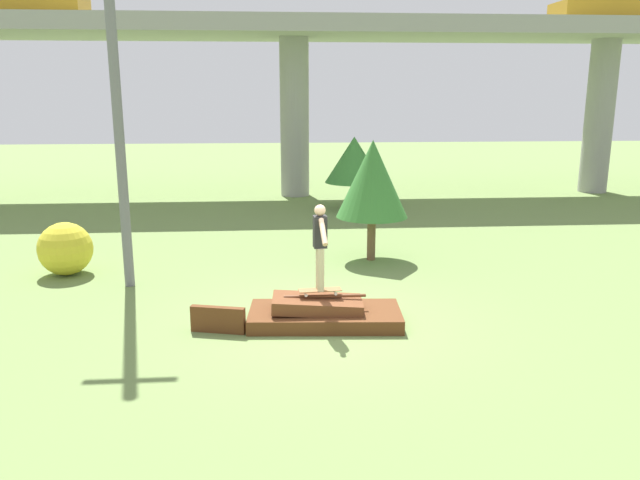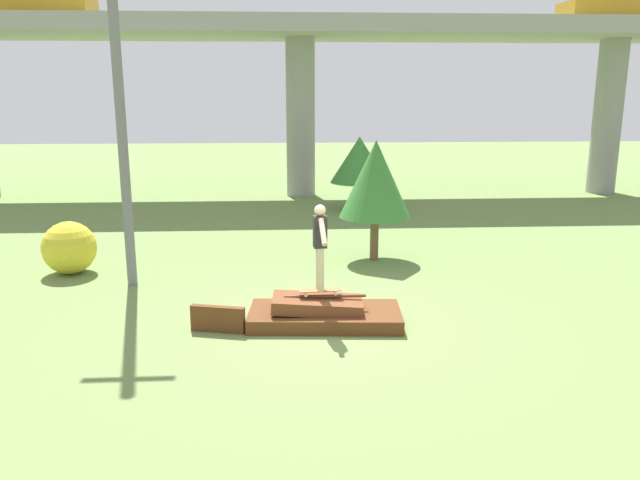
{
  "view_description": "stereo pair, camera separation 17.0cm",
  "coord_description": "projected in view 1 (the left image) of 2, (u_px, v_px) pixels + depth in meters",
  "views": [
    {
      "loc": [
        -0.86,
        -10.25,
        3.95
      ],
      "look_at": [
        -0.08,
        0.02,
        1.5
      ],
      "focal_mm": 35.0,
      "sensor_mm": 36.0,
      "label": 1
    },
    {
      "loc": [
        -0.69,
        -10.27,
        3.95
      ],
      "look_at": [
        -0.08,
        0.02,
        1.5
      ],
      "focal_mm": 35.0,
      "sensor_mm": 36.0,
      "label": 2
    }
  ],
  "objects": [
    {
      "name": "ground_plane",
      "position": [
        325.0,
        323.0,
        10.92
      ],
      "size": [
        80.0,
        80.0,
        0.0
      ],
      "primitive_type": "plane",
      "color": "olive"
    },
    {
      "name": "scrap_pile",
      "position": [
        323.0,
        313.0,
        10.87
      ],
      "size": [
        2.71,
        1.39,
        0.53
      ],
      "color": "#5B3319",
      "rests_on": "ground_plane"
    },
    {
      "name": "scrap_plank_loose",
      "position": [
        218.0,
        320.0,
        10.46
      ],
      "size": [
        0.93,
        0.35,
        0.45
      ],
      "color": "#5B3319",
      "rests_on": "ground_plane"
    },
    {
      "name": "skateboard",
      "position": [
        320.0,
        290.0,
        10.8
      ],
      "size": [
        0.76,
        0.29,
        0.09
      ],
      "color": "brown",
      "rests_on": "scrap_pile"
    },
    {
      "name": "skater",
      "position": [
        320.0,
        242.0,
        10.6
      ],
      "size": [
        0.24,
        1.09,
        1.49
      ],
      "color": "#C6B78E",
      "rests_on": "skateboard"
    },
    {
      "name": "highway_overpass",
      "position": [
        294.0,
        42.0,
        23.19
      ],
      "size": [
        44.0,
        4.74,
        6.54
      ],
      "color": "gray",
      "rests_on": "ground_plane"
    },
    {
      "name": "car_on_overpass_left",
      "position": [
        612.0,
        8.0,
        23.96
      ],
      "size": [
        4.46,
        1.75,
        1.35
      ],
      "color": "#B28419",
      "rests_on": "highway_overpass"
    },
    {
      "name": "car_on_overpass_mid",
      "position": [
        21.0,
        1.0,
        21.93
      ],
      "size": [
        4.22,
        1.7,
        1.29
      ],
      "color": "#B28419",
      "rests_on": "highway_overpass"
    },
    {
      "name": "utility_pole",
      "position": [
        115.0,
        76.0,
        12.08
      ],
      "size": [
        1.3,
        0.2,
        8.26
      ],
      "color": "slate",
      "rests_on": "ground_plane"
    },
    {
      "name": "tree_behind_left",
      "position": [
        354.0,
        160.0,
        21.14
      ],
      "size": [
        1.97,
        1.97,
        2.49
      ],
      "color": "#4C3823",
      "rests_on": "ground_plane"
    },
    {
      "name": "tree_behind_right",
      "position": [
        372.0,
        179.0,
        14.62
      ],
      "size": [
        1.69,
        1.69,
        2.88
      ],
      "color": "brown",
      "rests_on": "ground_plane"
    },
    {
      "name": "bush_yellow_flowering",
      "position": [
        65.0,
        249.0,
        13.71
      ],
      "size": [
        1.17,
        1.17,
        1.17
      ],
      "color": "gold",
      "rests_on": "ground_plane"
    }
  ]
}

